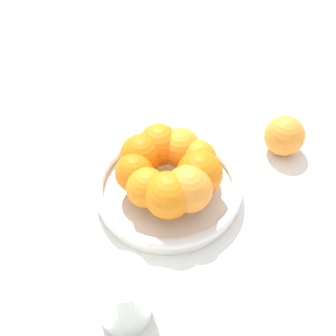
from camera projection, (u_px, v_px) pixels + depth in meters
ground_plane at (168, 196)px, 0.85m from camera, size 4.00×4.00×0.00m
fruit_bowl at (168, 189)px, 0.83m from camera, size 0.26×0.26×0.04m
orange_pile at (170, 169)px, 0.79m from camera, size 0.18×0.19×0.08m
stray_orange at (284, 136)px, 0.90m from camera, size 0.08×0.08×0.08m
drinking_glass at (125, 296)px, 0.65m from camera, size 0.08×0.08×0.11m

